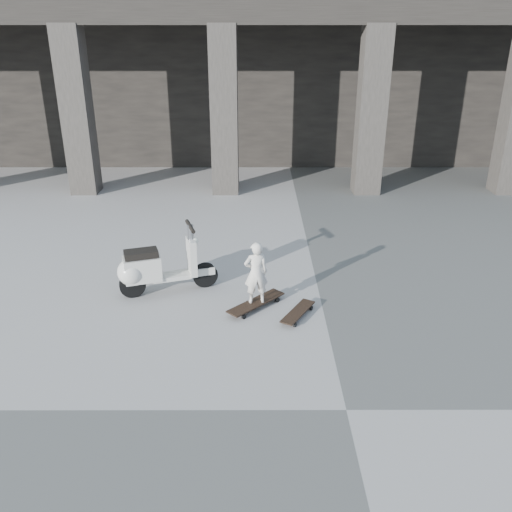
{
  "coord_description": "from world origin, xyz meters",
  "views": [
    {
      "loc": [
        -1.03,
        -4.92,
        4.06
      ],
      "look_at": [
        -1.02,
        2.88,
        0.65
      ],
      "focal_mm": 38.0,
      "sensor_mm": 36.0,
      "label": 1
    }
  ],
  "objects_px": {
    "scooter": "(151,269)",
    "child": "(256,273)",
    "longboard": "(256,303)",
    "skateboard_spare": "(298,312)"
  },
  "relations": [
    {
      "from": "skateboard_spare",
      "to": "longboard",
      "type": "bearing_deg",
      "value": 95.9
    },
    {
      "from": "longboard",
      "to": "child",
      "type": "bearing_deg",
      "value": 0.0
    },
    {
      "from": "scooter",
      "to": "skateboard_spare",
      "type": "bearing_deg",
      "value": -35.9
    },
    {
      "from": "skateboard_spare",
      "to": "scooter",
      "type": "xyz_separation_m",
      "value": [
        -2.28,
        0.74,
        0.37
      ]
    },
    {
      "from": "scooter",
      "to": "longboard",
      "type": "bearing_deg",
      "value": -33.64
    },
    {
      "from": "scooter",
      "to": "child",
      "type": "bearing_deg",
      "value": -33.64
    },
    {
      "from": "longboard",
      "to": "skateboard_spare",
      "type": "height_order",
      "value": "longboard"
    },
    {
      "from": "longboard",
      "to": "scooter",
      "type": "distance_m",
      "value": 1.77
    },
    {
      "from": "skateboard_spare",
      "to": "scooter",
      "type": "distance_m",
      "value": 2.43
    },
    {
      "from": "skateboard_spare",
      "to": "child",
      "type": "bearing_deg",
      "value": 95.9
    }
  ]
}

